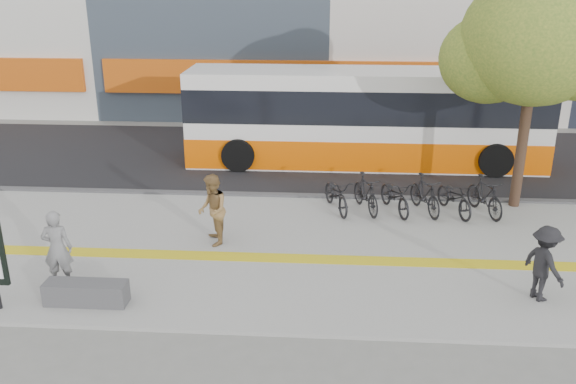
# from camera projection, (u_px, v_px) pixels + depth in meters

# --- Properties ---
(ground) EXTENTS (120.00, 120.00, 0.00)m
(ground) POSITION_uv_depth(u_px,v_px,m) (229.00, 281.00, 12.78)
(ground) COLOR slate
(ground) RESTS_ON ground
(sidewalk) EXTENTS (40.00, 7.00, 0.08)m
(sidewalk) POSITION_uv_depth(u_px,v_px,m) (239.00, 249.00, 14.17)
(sidewalk) COLOR slate
(sidewalk) RESTS_ON ground
(tactile_strip) EXTENTS (40.00, 0.45, 0.01)m
(tactile_strip) POSITION_uv_depth(u_px,v_px,m) (236.00, 257.00, 13.69)
(tactile_strip) COLOR gold
(tactile_strip) RESTS_ON sidewalk
(street) EXTENTS (40.00, 8.00, 0.06)m
(street) POSITION_uv_depth(u_px,v_px,m) (270.00, 157.00, 21.20)
(street) COLOR black
(street) RESTS_ON ground
(curb) EXTENTS (40.00, 0.25, 0.14)m
(curb) POSITION_uv_depth(u_px,v_px,m) (257.00, 196.00, 17.44)
(curb) COLOR #3E3D40
(curb) RESTS_ON ground
(bench) EXTENTS (1.60, 0.45, 0.45)m
(bench) POSITION_uv_depth(u_px,v_px,m) (86.00, 293.00, 11.71)
(bench) COLOR #3E3D40
(bench) RESTS_ON sidewalk
(street_tree) EXTENTS (4.40, 3.80, 6.31)m
(street_tree) POSITION_uv_depth(u_px,v_px,m) (534.00, 41.00, 15.28)
(street_tree) COLOR #322017
(street_tree) RESTS_ON sidewalk
(bus) EXTENTS (11.66, 2.76, 3.10)m
(bus) POSITION_uv_depth(u_px,v_px,m) (364.00, 120.00, 20.01)
(bus) COLOR silver
(bus) RESTS_ON street
(bicycle_row) EXTENTS (4.97, 1.85, 1.02)m
(bicycle_row) POSITION_uv_depth(u_px,v_px,m) (409.00, 195.00, 16.07)
(bicycle_row) COLOR black
(bicycle_row) RESTS_ON sidewalk
(seated_woman) EXTENTS (0.64, 0.46, 1.64)m
(seated_woman) POSITION_uv_depth(u_px,v_px,m) (57.00, 248.00, 12.20)
(seated_woman) COLOR black
(seated_woman) RESTS_ON sidewalk
(pedestrian_tan) EXTENTS (0.85, 0.97, 1.70)m
(pedestrian_tan) POSITION_uv_depth(u_px,v_px,m) (212.00, 210.00, 14.08)
(pedestrian_tan) COLOR olive
(pedestrian_tan) RESTS_ON sidewalk
(pedestrian_dark) EXTENTS (0.93, 1.14, 1.54)m
(pedestrian_dark) POSITION_uv_depth(u_px,v_px,m) (544.00, 263.00, 11.69)
(pedestrian_dark) COLOR black
(pedestrian_dark) RESTS_ON sidewalk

